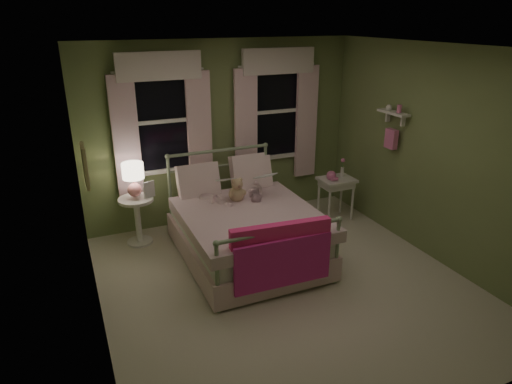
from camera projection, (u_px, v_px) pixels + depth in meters
name	position (u px, v px, depth m)	size (l,w,h in m)	color
room_shell	(288.00, 177.00, 4.78)	(4.20, 4.20, 4.20)	beige
bed	(246.00, 229.00, 5.72)	(1.58, 2.04, 1.18)	white
pink_throw	(282.00, 248.00, 4.77)	(1.10, 0.21, 0.71)	#FD3182
child_left	(212.00, 180.00, 5.78)	(0.27, 0.17, 0.73)	#F7D1DD
child_right	(252.00, 175.00, 6.00)	(0.34, 0.26, 0.69)	#F7D1DD
book_left	(218.00, 184.00, 5.56)	(0.20, 0.27, 0.03)	beige
book_right	(260.00, 181.00, 5.79)	(0.20, 0.27, 0.02)	beige
teddy_bear	(237.00, 191.00, 5.81)	(0.24, 0.20, 0.32)	tan
nightstand_left	(137.00, 214.00, 6.05)	(0.46, 0.46, 0.65)	white
table_lamp	(133.00, 176.00, 5.85)	(0.28, 0.28, 0.45)	pink
book_nightstand	(144.00, 199.00, 5.93)	(0.16, 0.22, 0.02)	beige
nightstand_right	(336.00, 185.00, 6.72)	(0.50, 0.40, 0.64)	white
pink_toy	(331.00, 176.00, 6.62)	(0.14, 0.19, 0.14)	pink
bud_vase	(342.00, 167.00, 6.72)	(0.06, 0.06, 0.28)	white
window_left	(162.00, 117.00, 6.08)	(1.34, 0.13, 1.96)	black
window_right	(277.00, 107.00, 6.71)	(1.34, 0.13, 1.96)	black
wall_shelf	(392.00, 126.00, 6.00)	(0.15, 0.50, 0.60)	white
framed_picture	(85.00, 166.00, 4.49)	(0.03, 0.32, 0.42)	beige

